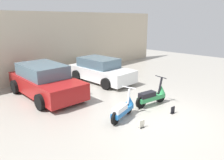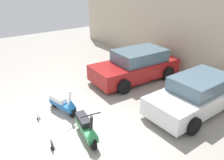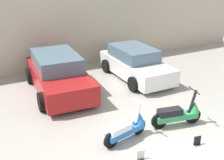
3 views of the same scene
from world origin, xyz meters
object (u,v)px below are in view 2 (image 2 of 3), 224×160
object	(u,v)px
car_rear_center	(196,95)
placard_near_right_scooter	(52,145)
placard_near_left_scooter	(38,116)
car_rear_left	(136,66)
scooter_front_left	(63,103)
scooter_front_right	(87,128)

from	to	relation	value
car_rear_center	placard_near_right_scooter	xyz separation A→B (m)	(-1.13, -4.95, -0.50)
car_rear_center	placard_near_right_scooter	distance (m)	5.10
car_rear_center	placard_near_left_scooter	world-z (taller)	car_rear_center
placard_near_right_scooter	car_rear_left	bearing A→B (deg)	112.93
placard_near_right_scooter	scooter_front_left	bearing A→B (deg)	144.62
scooter_front_right	placard_near_right_scooter	bearing A→B (deg)	-89.85
scooter_front_right	placard_near_right_scooter	xyz separation A→B (m)	(-0.20, -1.01, -0.28)
scooter_front_left	car_rear_center	size ratio (longest dim) A/B	0.38
car_rear_left	placard_near_left_scooter	size ratio (longest dim) A/B	16.35
placard_near_left_scooter	scooter_front_right	bearing A→B (deg)	23.84
car_rear_center	car_rear_left	bearing A→B (deg)	-91.87
scooter_front_right	car_rear_left	size ratio (longest dim) A/B	0.37
placard_near_right_scooter	placard_near_left_scooter	bearing A→B (deg)	173.44
car_rear_center	scooter_front_right	bearing A→B (deg)	-12.78
car_rear_center	placard_near_left_scooter	distance (m)	5.54
scooter_front_left	placard_near_right_scooter	size ratio (longest dim) A/B	5.56
scooter_front_left	car_rear_left	xyz separation A→B (m)	(-0.64, 4.01, 0.31)
car_rear_center	placard_near_right_scooter	size ratio (longest dim) A/B	14.58
scooter_front_left	car_rear_center	bearing A→B (deg)	43.06
scooter_front_left	scooter_front_right	xyz separation A→B (m)	(1.71, -0.06, 0.03)
car_rear_center	placard_near_left_scooter	size ratio (longest dim) A/B	14.58
car_rear_left	placard_near_right_scooter	distance (m)	5.55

